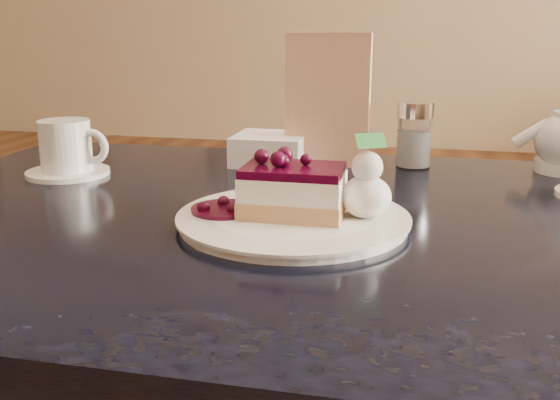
% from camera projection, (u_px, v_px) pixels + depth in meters
% --- Properties ---
extents(main_table, '(1.23, 0.83, 0.76)m').
position_uv_depth(main_table, '(300.00, 270.00, 0.83)').
color(main_table, black).
rests_on(main_table, ground).
extents(dessert_plate, '(0.28, 0.28, 0.01)m').
position_uv_depth(dessert_plate, '(293.00, 220.00, 0.76)').
color(dessert_plate, white).
rests_on(dessert_plate, main_table).
extents(cheesecake_slice, '(0.12, 0.09, 0.06)m').
position_uv_depth(cheesecake_slice, '(293.00, 191.00, 0.75)').
color(cheesecake_slice, '#EFAF72').
rests_on(cheesecake_slice, dessert_plate).
extents(whipped_cream, '(0.06, 0.06, 0.05)m').
position_uv_depth(whipped_cream, '(366.00, 196.00, 0.74)').
color(whipped_cream, white).
rests_on(whipped_cream, dessert_plate).
extents(berry_sauce, '(0.08, 0.08, 0.01)m').
position_uv_depth(berry_sauce, '(224.00, 210.00, 0.77)').
color(berry_sauce, black).
rests_on(berry_sauce, dessert_plate).
extents(coffee_set, '(0.14, 0.13, 0.09)m').
position_uv_depth(coffee_set, '(68.00, 151.00, 1.01)').
color(coffee_set, white).
rests_on(coffee_set, main_table).
extents(menu_card, '(0.14, 0.03, 0.22)m').
position_uv_depth(menu_card, '(328.00, 101.00, 1.06)').
color(menu_card, '#FEE6C0').
rests_on(menu_card, main_table).
extents(sugar_shaker, '(0.06, 0.06, 0.11)m').
position_uv_depth(sugar_shaker, '(414.00, 134.00, 1.05)').
color(sugar_shaker, white).
rests_on(sugar_shaker, main_table).
extents(napkin_stack, '(0.12, 0.12, 0.05)m').
position_uv_depth(napkin_stack, '(270.00, 149.00, 1.10)').
color(napkin_stack, white).
rests_on(napkin_stack, main_table).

